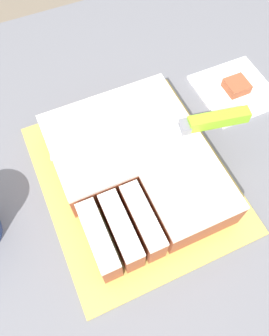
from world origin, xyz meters
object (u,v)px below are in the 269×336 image
at_px(cake_board, 135,178).
at_px(cake, 135,165).
at_px(knife, 194,125).
at_px(brownie, 237,86).

relative_size(cake_board, cake, 1.25).
bearing_deg(knife, cake, 15.96).
height_order(cake_board, cake, cake).
xyz_separation_m(knife, brownie, (0.16, 0.09, -0.07)).
distance_m(cake, brownie, 0.30).
bearing_deg(brownie, cake_board, -159.86).
height_order(cake, knife, knife).
bearing_deg(cake, knife, 4.73).
xyz_separation_m(cake_board, brownie, (0.28, 0.10, 0.01)).
xyz_separation_m(cake, knife, (0.12, 0.01, 0.04)).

